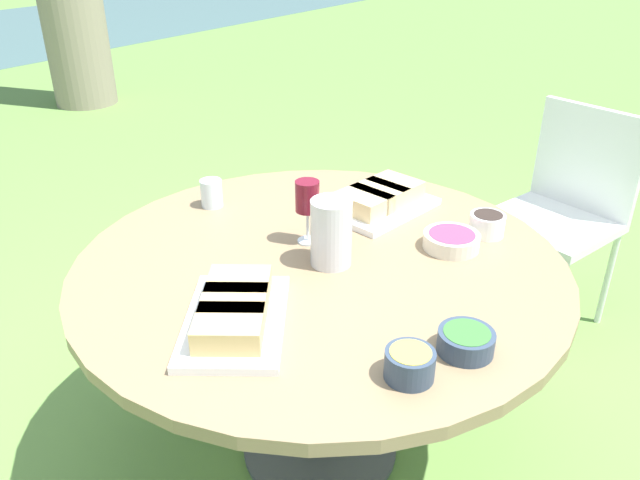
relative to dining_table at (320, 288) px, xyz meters
The scene contains 12 objects.
ground_plane 0.61m from the dining_table, ahead, with size 40.00×40.00×0.00m, color #668E42.
dining_table is the anchor object (origin of this frame).
chair_near_right 1.27m from the dining_table, 15.57° to the right, with size 0.52×0.54×0.89m.
water_pitcher 0.19m from the dining_table, 89.33° to the right, with size 0.12×0.11×0.19m.
wine_glass 0.25m from the dining_table, 54.48° to the left, with size 0.07×0.07×0.19m.
platter_bread_main 0.40m from the dining_table, ahead, with size 0.38×0.29×0.08m.
platter_charcuterie 0.39m from the dining_table, behind, with size 0.43×0.40×0.08m.
bowl_fries 0.54m from the dining_table, 124.09° to the right, with size 0.10×0.10×0.06m.
bowl_salad 0.53m from the dining_table, 106.67° to the right, with size 0.12×0.12×0.05m.
bowl_olives 0.53m from the dining_table, 37.56° to the right, with size 0.10×0.10×0.07m.
bowl_dip_red 0.40m from the dining_table, 44.33° to the right, with size 0.16×0.16×0.05m.
cup_water_near 0.52m from the dining_table, 80.25° to the left, with size 0.07×0.07×0.09m.
Camera 1 is at (-1.22, -0.87, 1.55)m, focal length 35.00 mm.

